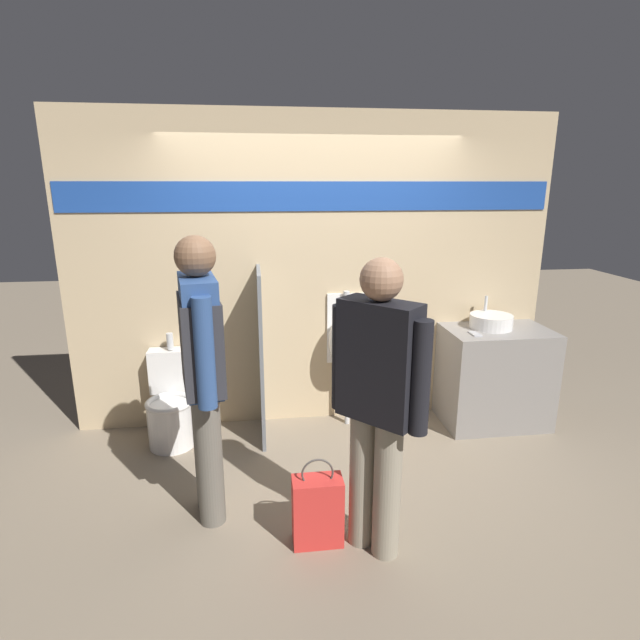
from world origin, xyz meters
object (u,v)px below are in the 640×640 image
(sink_basin, at_px, (491,321))
(toilet, at_px, (172,407))
(person_in_vest, at_px, (202,362))
(person_with_lanyard, at_px, (378,398))
(cell_phone, at_px, (475,334))
(urinal_near_counter, at_px, (348,341))
(shopping_bag, at_px, (318,510))

(sink_basin, height_order, toilet, sink_basin)
(sink_basin, relative_size, person_in_vest, 0.20)
(toilet, distance_m, person_in_vest, 1.33)
(person_with_lanyard, bearing_deg, sink_basin, -86.46)
(cell_phone, relative_size, person_in_vest, 0.08)
(urinal_near_counter, bearing_deg, cell_phone, -14.19)
(cell_phone, height_order, urinal_near_counter, urinal_near_counter)
(shopping_bag, bearing_deg, person_with_lanyard, -13.81)
(cell_phone, bearing_deg, shopping_bag, -139.90)
(urinal_near_counter, distance_m, toilet, 1.60)
(urinal_near_counter, bearing_deg, person_with_lanyard, -94.83)
(person_in_vest, bearing_deg, person_with_lanyard, -124.97)
(sink_basin, bearing_deg, urinal_near_counter, 176.21)
(urinal_near_counter, distance_m, person_with_lanyard, 1.62)
(toilet, bearing_deg, cell_phone, -2.92)
(sink_basin, height_order, shopping_bag, sink_basin)
(toilet, bearing_deg, sink_basin, 1.01)
(person_in_vest, distance_m, person_with_lanyard, 1.09)
(person_in_vest, xyz_separation_m, shopping_bag, (0.66, -0.37, -0.84))
(sink_basin, xyz_separation_m, toilet, (-2.78, -0.05, -0.63))
(toilet, xyz_separation_m, person_in_vest, (0.39, -1.02, 0.75))
(urinal_near_counter, relative_size, person_in_vest, 0.66)
(toilet, relative_size, person_with_lanyard, 0.51)
(cell_phone, distance_m, shopping_bag, 2.07)
(urinal_near_counter, distance_m, person_in_vest, 1.64)
(sink_basin, bearing_deg, person_in_vest, -155.84)
(toilet, relative_size, shopping_bag, 1.59)
(shopping_bag, bearing_deg, sink_basin, 39.95)
(cell_phone, bearing_deg, person_in_vest, -157.62)
(cell_phone, relative_size, person_with_lanyard, 0.08)
(cell_phone, xyz_separation_m, toilet, (-2.56, 0.13, -0.57))
(urinal_near_counter, height_order, shopping_bag, urinal_near_counter)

